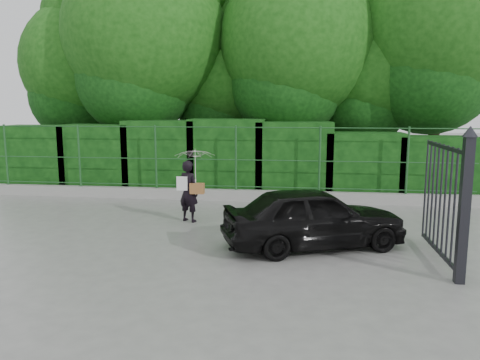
# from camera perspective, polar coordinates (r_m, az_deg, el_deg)

# --- Properties ---
(ground) EXTENTS (80.00, 80.00, 0.00)m
(ground) POSITION_cam_1_polar(r_m,az_deg,el_deg) (8.98, -7.13, -8.13)
(ground) COLOR gray
(kerb) EXTENTS (14.00, 0.25, 0.30)m
(kerb) POSITION_cam_1_polar(r_m,az_deg,el_deg) (13.22, -2.22, -1.81)
(kerb) COLOR #9E9E99
(kerb) RESTS_ON ground
(fence) EXTENTS (14.13, 0.06, 1.80)m
(fence) POSITION_cam_1_polar(r_m,az_deg,el_deg) (13.02, -1.29, 2.70)
(fence) COLOR #1F5024
(fence) RESTS_ON kerb
(hedge) EXTENTS (14.20, 1.20, 2.25)m
(hedge) POSITION_cam_1_polar(r_m,az_deg,el_deg) (14.08, -2.18, 2.49)
(hedge) COLOR black
(hedge) RESTS_ON ground
(trees) EXTENTS (17.10, 6.15, 8.08)m
(trees) POSITION_cam_1_polar(r_m,az_deg,el_deg) (16.18, 3.85, 16.06)
(trees) COLOR black
(trees) RESTS_ON ground
(gate) EXTENTS (0.22, 2.33, 2.36)m
(gate) POSITION_cam_1_polar(r_m,az_deg,el_deg) (8.06, 24.66, -2.18)
(gate) COLOR black
(gate) RESTS_ON ground
(woman) EXTENTS (0.91, 0.92, 1.67)m
(woman) POSITION_cam_1_polar(r_m,az_deg,el_deg) (10.70, -5.70, 0.78)
(woman) COLOR black
(woman) RESTS_ON ground
(car) EXTENTS (3.67, 2.50, 1.16)m
(car) POSITION_cam_1_polar(r_m,az_deg,el_deg) (8.88, 8.97, -4.49)
(car) COLOR black
(car) RESTS_ON ground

